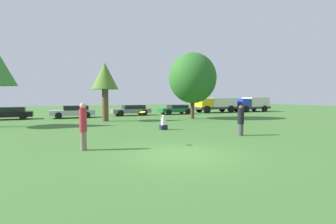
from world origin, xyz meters
The scene contains 13 objects.
ground_plane centered at (0.00, 0.00, 0.00)m, with size 120.00×120.00×0.00m, color #3D6B2D.
person_thrower centered at (-3.22, 2.44, 1.02)m, with size 0.30×0.30×1.96m.
person_catcher centered at (5.39, 2.59, 0.87)m, with size 0.36×0.36×1.73m.
frisbee centered at (-0.71, 2.17, 1.53)m, with size 0.27×0.27×0.09m.
bystander_sitting centered at (2.62, 6.93, 0.40)m, with size 0.45×0.37×0.99m.
tree_1 centered at (0.53, 14.70, 3.92)m, with size 2.39×2.39×5.28m.
tree_2 centered at (8.96, 13.37, 4.07)m, with size 4.73×4.73×6.59m.
parked_car_black centered at (-7.47, 20.64, 0.64)m, with size 4.46×2.05×1.22m.
parked_car_silver centered at (-1.62, 19.97, 0.68)m, with size 4.47×2.08×1.29m.
parked_car_grey centered at (4.96, 20.46, 0.67)m, with size 4.63×1.94×1.24m.
parked_car_green centered at (10.72, 20.06, 0.64)m, with size 4.35×2.08×1.19m.
delivery_truck_yellow centered at (17.44, 20.57, 1.21)m, with size 6.38×2.47×2.02m.
delivery_truck_blue centered at (23.57, 20.03, 1.21)m, with size 5.59×2.62×2.11m.
Camera 1 is at (-4.82, -8.47, 2.20)m, focal length 27.39 mm.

